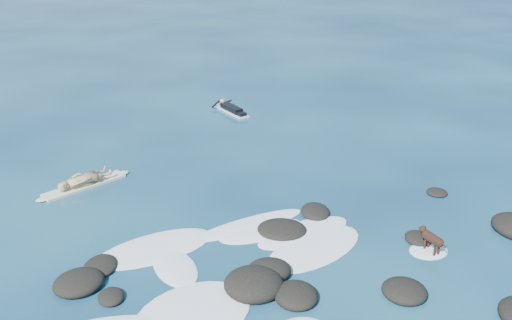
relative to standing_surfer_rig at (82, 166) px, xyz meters
name	(u,v)px	position (x,y,z in m)	size (l,w,h in m)	color
ground	(311,241)	(5.58, -5.92, -0.77)	(160.00, 160.00, 0.00)	#0A2642
reef_rocks	(352,269)	(5.86, -7.71, -0.65)	(13.85, 7.78, 0.64)	black
breaking_foam	(237,262)	(3.27, -6.17, -0.76)	(10.32, 6.12, 0.12)	white
standing_surfer_rig	(82,166)	(0.00, 0.00, 0.00)	(3.29, 1.63, 1.95)	beige
paddling_surfer_rig	(231,109)	(7.23, 5.75, -0.62)	(1.24, 2.54, 0.44)	silver
dog	(431,238)	(8.33, -7.62, -0.33)	(0.34, 1.05, 0.67)	black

